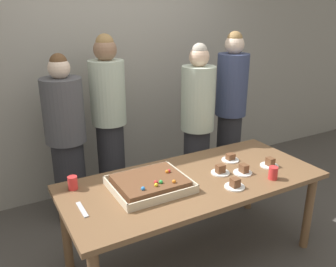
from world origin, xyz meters
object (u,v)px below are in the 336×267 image
at_px(plated_slice_far_left, 220,171).
at_px(person_green_shirt_behind, 230,112).
at_px(plated_slice_far_right, 270,164).
at_px(plated_slice_near_left, 230,158).
at_px(cake_server_utensil, 82,209).
at_px(party_table, 194,188).
at_px(plated_slice_near_right, 235,185).
at_px(sheet_cake, 150,183).
at_px(plated_slice_center_front, 243,170).
at_px(person_striped_tie_right, 67,140).
at_px(drink_cup_nearest, 73,183).
at_px(person_serving_front, 197,125).
at_px(drink_cup_middle, 273,173).
at_px(person_far_right_suit, 109,122).

relative_size(plated_slice_far_left, person_green_shirt_behind, 0.09).
bearing_deg(plated_slice_far_right, plated_slice_near_left, 129.65).
relative_size(plated_slice_near_left, cake_server_utensil, 0.75).
bearing_deg(plated_slice_far_right, cake_server_utensil, 176.37).
bearing_deg(person_green_shirt_behind, cake_server_utensil, -6.02).
distance_m(party_table, plated_slice_near_right, 0.34).
bearing_deg(cake_server_utensil, sheet_cake, 5.53).
distance_m(sheet_cake, plated_slice_center_front, 0.77).
relative_size(person_green_shirt_behind, person_striped_tie_right, 1.09).
bearing_deg(plated_slice_far_left, plated_slice_center_front, -27.59).
height_order(plated_slice_center_front, drink_cup_nearest, drink_cup_nearest).
xyz_separation_m(plated_slice_near_left, cake_server_utensil, (-1.34, -0.15, -0.02)).
bearing_deg(person_serving_front, drink_cup_middle, 51.66).
xyz_separation_m(sheet_cake, cake_server_utensil, (-0.52, -0.05, -0.03)).
bearing_deg(person_striped_tie_right, drink_cup_nearest, -29.70).
height_order(party_table, plated_slice_center_front, plated_slice_center_front).
bearing_deg(drink_cup_nearest, person_striped_tie_right, 78.96).
relative_size(plated_slice_near_right, person_green_shirt_behind, 0.09).
bearing_deg(drink_cup_nearest, plated_slice_near_right, -28.06).
distance_m(sheet_cake, drink_cup_nearest, 0.56).
bearing_deg(person_striped_tie_right, party_table, 15.00).
bearing_deg(drink_cup_middle, plated_slice_far_left, 137.41).
relative_size(plated_slice_far_right, person_serving_front, 0.09).
bearing_deg(person_green_shirt_behind, person_serving_front, -21.61).
bearing_deg(person_striped_tie_right, plated_slice_near_left, 33.23).
relative_size(plated_slice_far_right, drink_cup_nearest, 1.50).
height_order(plated_slice_near_right, drink_cup_middle, drink_cup_middle).
height_order(drink_cup_nearest, person_green_shirt_behind, person_green_shirt_behind).
height_order(plated_slice_far_left, plated_slice_far_right, same).
bearing_deg(cake_server_utensil, plated_slice_near_left, 6.56).
bearing_deg(sheet_cake, cake_server_utensil, -174.47).
bearing_deg(person_green_shirt_behind, person_far_right_suit, -43.51).
xyz_separation_m(drink_cup_middle, person_far_right_suit, (-0.79, 1.41, 0.14)).
xyz_separation_m(plated_slice_far_left, person_serving_front, (0.29, 0.77, 0.11)).
bearing_deg(drink_cup_nearest, plated_slice_far_right, -14.93).
xyz_separation_m(plated_slice_near_left, person_serving_front, (0.06, 0.61, 0.12)).
bearing_deg(plated_slice_far_right, sheet_cake, 171.82).
xyz_separation_m(plated_slice_far_left, drink_cup_nearest, (-1.09, 0.32, 0.03)).
relative_size(plated_slice_far_right, cake_server_utensil, 0.75).
relative_size(drink_cup_middle, person_striped_tie_right, 0.06).
bearing_deg(plated_slice_near_left, person_green_shirt_behind, 52.03).
height_order(sheet_cake, drink_cup_nearest, sheet_cake).
height_order(party_table, plated_slice_far_left, plated_slice_far_left).
xyz_separation_m(plated_slice_far_left, person_striped_tie_right, (-0.94, 1.08, 0.07)).
distance_m(drink_cup_nearest, person_far_right_suit, 1.02).
bearing_deg(person_serving_front, party_table, 16.11).
height_order(drink_cup_nearest, person_far_right_suit, person_far_right_suit).
xyz_separation_m(person_green_shirt_behind, person_far_right_suit, (-1.25, 0.30, 0.00)).
bearing_deg(party_table, drink_cup_middle, -28.92).
distance_m(sheet_cake, person_striped_tie_right, 1.08).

